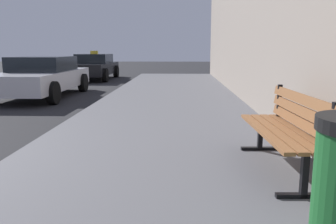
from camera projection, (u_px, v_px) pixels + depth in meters
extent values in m
cube|color=#5B5B60|center=(161.00, 190.00, 3.50)|extent=(4.00, 32.00, 0.15)
cube|color=brown|center=(262.00, 131.00, 3.80)|extent=(0.17, 1.76, 0.04)
cube|color=brown|center=(274.00, 131.00, 3.80)|extent=(0.17, 1.76, 0.04)
cube|color=brown|center=(285.00, 131.00, 3.80)|extent=(0.17, 1.76, 0.04)
cube|color=brown|center=(296.00, 131.00, 3.80)|extent=(0.17, 1.76, 0.04)
cube|color=brown|center=(300.00, 122.00, 3.79)|extent=(0.12, 1.76, 0.11)
cube|color=brown|center=(300.00, 110.00, 3.76)|extent=(0.12, 1.76, 0.11)
cube|color=brown|center=(301.00, 99.00, 3.74)|extent=(0.12, 1.76, 0.11)
cube|color=black|center=(304.00, 174.00, 3.10)|extent=(0.06, 0.06, 0.45)
cube|color=black|center=(303.00, 196.00, 3.14)|extent=(0.50, 0.08, 0.04)
cube|color=black|center=(334.00, 127.00, 3.02)|extent=(0.05, 0.05, 0.44)
cube|color=black|center=(260.00, 134.00, 4.59)|extent=(0.06, 0.06, 0.45)
cube|color=black|center=(260.00, 148.00, 4.63)|extent=(0.50, 0.08, 0.04)
cube|color=black|center=(279.00, 101.00, 4.51)|extent=(0.05, 0.05, 0.44)
cube|color=#B7B7BF|center=(41.00, 80.00, 10.81)|extent=(1.82, 4.57, 0.55)
cube|color=black|center=(43.00, 64.00, 10.94)|extent=(1.60, 2.06, 0.45)
cylinder|color=black|center=(53.00, 93.00, 9.38)|extent=(0.22, 0.64, 0.64)
cylinder|color=black|center=(83.00, 83.00, 12.26)|extent=(0.22, 0.64, 0.64)
cylinder|color=black|center=(33.00, 82.00, 12.32)|extent=(0.22, 0.64, 0.64)
cube|color=black|center=(94.00, 69.00, 17.16)|extent=(1.74, 4.31, 0.55)
cube|color=black|center=(94.00, 58.00, 17.28)|extent=(1.53, 1.94, 0.45)
cube|color=yellow|center=(94.00, 52.00, 17.23)|extent=(0.36, 0.14, 0.16)
cylinder|color=black|center=(105.00, 75.00, 15.81)|extent=(0.22, 0.64, 0.64)
cylinder|color=black|center=(68.00, 75.00, 15.88)|extent=(0.22, 0.64, 0.64)
cylinder|color=black|center=(116.00, 71.00, 18.53)|extent=(0.22, 0.64, 0.64)
cylinder|color=black|center=(84.00, 71.00, 18.59)|extent=(0.22, 0.64, 0.64)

